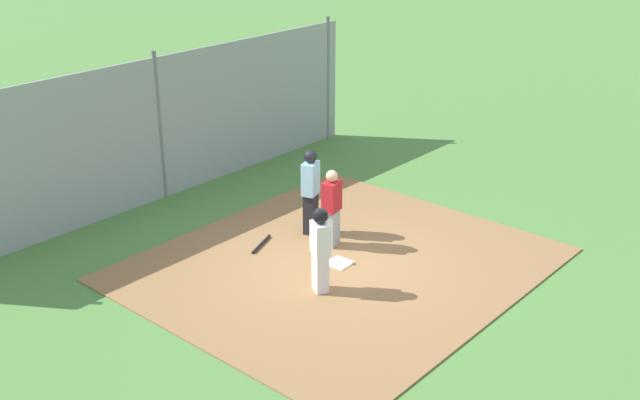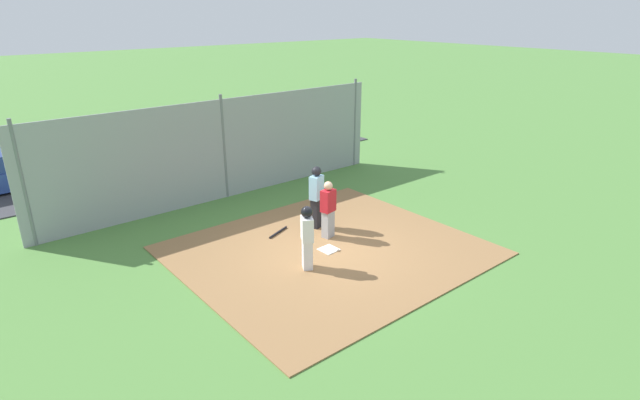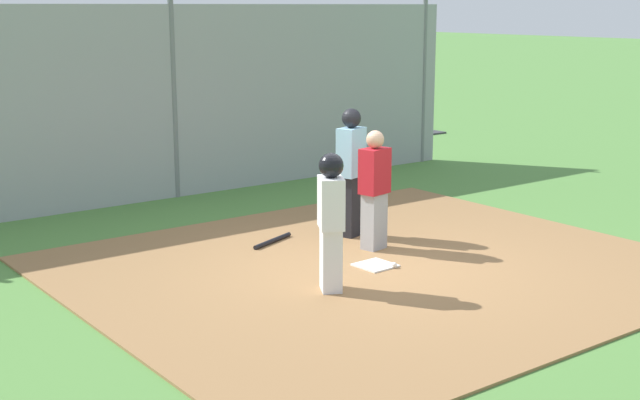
% 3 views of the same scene
% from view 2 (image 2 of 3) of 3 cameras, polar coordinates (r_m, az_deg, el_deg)
% --- Properties ---
extents(ground_plane, '(140.00, 140.00, 0.00)m').
position_cam_2_polar(ground_plane, '(12.97, 0.99, -5.77)').
color(ground_plane, '#51843D').
extents(dirt_infield, '(7.20, 6.40, 0.03)m').
position_cam_2_polar(dirt_infield, '(12.96, 0.99, -5.72)').
color(dirt_infield, olive).
rests_on(dirt_infield, ground_plane).
extents(home_plate, '(0.46, 0.46, 0.02)m').
position_cam_2_polar(home_plate, '(12.95, 0.99, -5.62)').
color(home_plate, white).
rests_on(home_plate, dirt_infield).
extents(catcher, '(0.43, 0.33, 1.58)m').
position_cam_2_polar(catcher, '(13.34, 0.93, -1.00)').
color(catcher, '#9E9EA3').
rests_on(catcher, dirt_infield).
extents(umpire, '(0.44, 0.37, 1.78)m').
position_cam_2_polar(umpire, '(13.90, -0.39, 0.49)').
color(umpire, black).
rests_on(umpire, dirt_infield).
extents(runner, '(0.41, 0.46, 1.57)m').
position_cam_2_polar(runner, '(11.72, -1.47, -3.86)').
color(runner, silver).
rests_on(runner, dirt_infield).
extents(baseball_bat, '(0.78, 0.35, 0.06)m').
position_cam_2_polar(baseball_bat, '(13.90, -4.75, -3.66)').
color(baseball_bat, black).
rests_on(baseball_bat, dirt_infield).
extents(baseball, '(0.07, 0.07, 0.07)m').
position_cam_2_polar(baseball, '(12.88, 2.01, -5.65)').
color(baseball, white).
rests_on(baseball, dirt_infield).
extents(backstop_fence, '(12.00, 0.10, 3.35)m').
position_cam_2_polar(backstop_fence, '(16.41, -10.80, 5.64)').
color(backstop_fence, '#93999E').
rests_on(backstop_fence, ground_plane).
extents(parking_lot, '(18.00, 5.20, 0.04)m').
position_cam_2_polar(parking_lot, '(21.33, -17.32, 4.16)').
color(parking_lot, '#38383D').
rests_on(parking_lot, ground_plane).
extents(parked_car_red, '(4.33, 2.16, 1.28)m').
position_cam_2_polar(parked_car_red, '(22.67, -9.86, 7.31)').
color(parked_car_red, maroon).
rests_on(parked_car_red, parking_lot).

